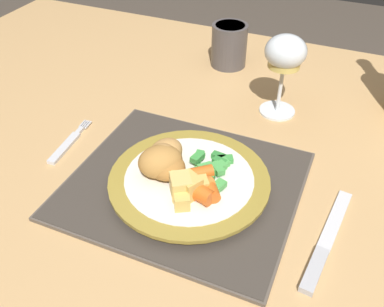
# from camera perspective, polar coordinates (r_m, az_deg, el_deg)

# --- Properties ---
(dining_table) EXTENTS (1.56, 0.88, 0.74)m
(dining_table) POSITION_cam_1_polar(r_m,az_deg,el_deg) (0.77, 6.92, -3.75)
(dining_table) COLOR tan
(dining_table) RESTS_ON ground
(placemat) EXTENTS (0.33, 0.29, 0.01)m
(placemat) POSITION_cam_1_polar(r_m,az_deg,el_deg) (0.64, -1.07, -4.12)
(placemat) COLOR brown
(placemat) RESTS_ON dining_table
(dinner_plate) EXTENTS (0.23, 0.23, 0.02)m
(dinner_plate) POSITION_cam_1_polar(r_m,az_deg,el_deg) (0.62, -0.38, -3.78)
(dinner_plate) COLOR white
(dinner_plate) RESTS_ON placemat
(breaded_croquettes) EXTENTS (0.08, 0.10, 0.04)m
(breaded_croquettes) POSITION_cam_1_polar(r_m,az_deg,el_deg) (0.61, -3.81, -0.89)
(breaded_croquettes) COLOR #B77F3D
(breaded_croquettes) RESTS_ON dinner_plate
(green_beans_pile) EXTENTS (0.07, 0.09, 0.02)m
(green_beans_pile) POSITION_cam_1_polar(r_m,az_deg,el_deg) (0.62, 2.62, -1.93)
(green_beans_pile) COLOR green
(green_beans_pile) RESTS_ON dinner_plate
(glazed_carrots) EXTENTS (0.07, 0.07, 0.02)m
(glazed_carrots) POSITION_cam_1_polar(r_m,az_deg,el_deg) (0.59, 0.89, -4.32)
(glazed_carrots) COLOR orange
(glazed_carrots) RESTS_ON dinner_plate
(fork) EXTENTS (0.03, 0.12, 0.01)m
(fork) POSITION_cam_1_polar(r_m,az_deg,el_deg) (0.74, -16.25, 1.21)
(fork) COLOR silver
(fork) RESTS_ON dining_table
(table_knife) EXTENTS (0.04, 0.19, 0.01)m
(table_knife) POSITION_cam_1_polar(r_m,az_deg,el_deg) (0.58, 17.20, -11.74)
(table_knife) COLOR silver
(table_knife) RESTS_ON dining_table
(wine_glass) EXTENTS (0.07, 0.07, 0.15)m
(wine_glass) POSITION_cam_1_polar(r_m,az_deg,el_deg) (0.76, 12.30, 12.53)
(wine_glass) COLOR silver
(wine_glass) RESTS_ON dining_table
(roast_potatoes) EXTENTS (0.06, 0.07, 0.03)m
(roast_potatoes) POSITION_cam_1_polar(r_m,az_deg,el_deg) (0.58, -0.92, -4.52)
(roast_potatoes) COLOR #DBB256
(roast_potatoes) RESTS_ON dinner_plate
(drinking_cup) EXTENTS (0.08, 0.08, 0.09)m
(drinking_cup) POSITION_cam_1_polar(r_m,az_deg,el_deg) (0.94, 4.98, 14.31)
(drinking_cup) COLOR #4C4747
(drinking_cup) RESTS_ON dining_table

